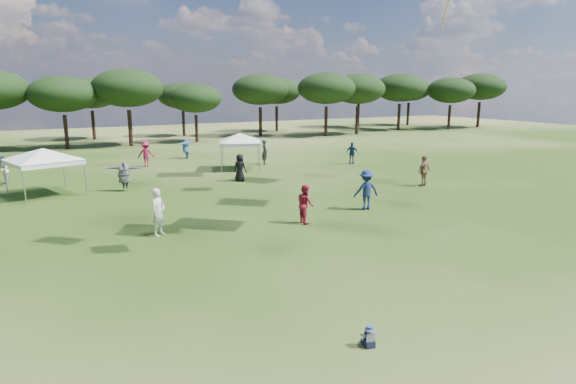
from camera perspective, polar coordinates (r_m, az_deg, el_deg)
name	(u,v)px	position (r m, az deg, el deg)	size (l,w,h in m)	color
tree_line	(113,91)	(53.74, -20.03, 11.23)	(108.78, 17.63, 7.77)	black
tent_left	(43,151)	(28.83, -27.07, 4.39)	(6.26, 6.26, 2.86)	gray
tent_right	(240,135)	(34.30, -5.73, 6.75)	(5.22, 5.22, 2.89)	gray
toddler	(369,337)	(11.45, 9.60, -16.60)	(0.37, 0.40, 0.51)	black
festival_crowd	(161,174)	(28.45, -14.87, 2.08)	(29.51, 22.69, 1.93)	beige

